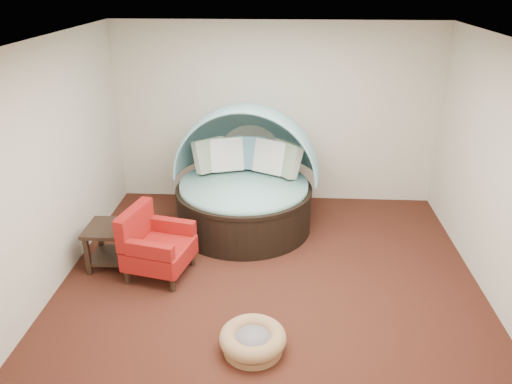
# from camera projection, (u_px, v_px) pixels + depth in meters

# --- Properties ---
(floor) EXTENTS (5.00, 5.00, 0.00)m
(floor) POSITION_uv_depth(u_px,v_px,m) (270.00, 282.00, 6.01)
(floor) COLOR #452013
(floor) RESTS_ON ground
(wall_back) EXTENTS (5.00, 0.00, 5.00)m
(wall_back) POSITION_uv_depth(u_px,v_px,m) (276.00, 115.00, 7.72)
(wall_back) COLOR beige
(wall_back) RESTS_ON floor
(wall_front) EXTENTS (5.00, 0.00, 5.00)m
(wall_front) POSITION_uv_depth(u_px,v_px,m) (259.00, 322.00, 3.16)
(wall_front) COLOR beige
(wall_front) RESTS_ON floor
(wall_left) EXTENTS (0.00, 5.00, 5.00)m
(wall_left) POSITION_uv_depth(u_px,v_px,m) (48.00, 170.00, 5.57)
(wall_left) COLOR beige
(wall_left) RESTS_ON floor
(wall_right) EXTENTS (0.00, 5.00, 5.00)m
(wall_right) POSITION_uv_depth(u_px,v_px,m) (505.00, 180.00, 5.31)
(wall_right) COLOR beige
(wall_right) RESTS_ON floor
(ceiling) EXTENTS (5.00, 5.00, 0.00)m
(ceiling) POSITION_uv_depth(u_px,v_px,m) (273.00, 42.00, 4.87)
(ceiling) COLOR white
(ceiling) RESTS_ON wall_back
(canopy_daybed) EXTENTS (2.19, 2.10, 1.77)m
(canopy_daybed) POSITION_uv_depth(u_px,v_px,m) (245.00, 172.00, 7.08)
(canopy_daybed) COLOR black
(canopy_daybed) RESTS_ON floor
(pet_basket) EXTENTS (0.82, 0.82, 0.23)m
(pet_basket) POSITION_uv_depth(u_px,v_px,m) (253.00, 340.00, 4.89)
(pet_basket) COLOR olive
(pet_basket) RESTS_ON floor
(red_armchair) EXTENTS (0.88, 0.88, 0.86)m
(red_armchair) POSITION_uv_depth(u_px,v_px,m) (155.00, 245.00, 6.04)
(red_armchair) COLOR black
(red_armchair) RESTS_ON floor
(side_table) EXTENTS (0.57, 0.57, 0.55)m
(side_table) POSITION_uv_depth(u_px,v_px,m) (111.00, 240.00, 6.23)
(side_table) COLOR black
(side_table) RESTS_ON floor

